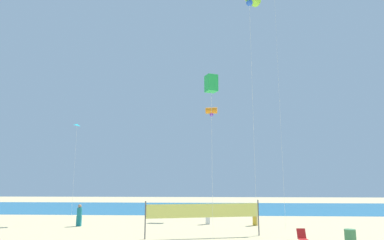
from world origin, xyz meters
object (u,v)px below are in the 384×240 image
object	(u,v)px
beachgoer_plum_shirt	(208,213)
trash_barrel	(350,238)
folding_beach_chair	(302,236)
volleyball_net	(204,212)
kite_orange_tube	(211,111)
beachgoer_charcoal_shirt	(255,214)
beachgoer_teal_shirt	(79,214)
kite_green_box	(211,84)
kite_cyan_diamond	(77,126)

from	to	relation	value
beachgoer_plum_shirt	trash_barrel	distance (m)	12.55
folding_beach_chair	volleyball_net	xyz separation A→B (m)	(-5.89, 2.14, 1.17)
kite_orange_tube	beachgoer_charcoal_shirt	bearing A→B (deg)	-56.52
beachgoer_charcoal_shirt	kite_orange_tube	distance (m)	11.85
beachgoer_plum_shirt	beachgoer_charcoal_shirt	size ratio (longest dim) A/B	0.98
beachgoer_teal_shirt	kite_green_box	size ratio (longest dim) A/B	0.17
folding_beach_chair	kite_cyan_diamond	xyz separation A→B (m)	(-17.91, 9.40, 8.35)
kite_cyan_diamond	beachgoer_plum_shirt	bearing A→B (deg)	-2.70
beachgoer_teal_shirt	kite_green_box	xyz separation A→B (m)	(10.98, -7.46, 8.89)
beachgoer_charcoal_shirt	folding_beach_chair	xyz separation A→B (m)	(1.66, -8.20, -0.47)
folding_beach_chair	kite_cyan_diamond	world-z (taller)	kite_cyan_diamond
beachgoer_teal_shirt	kite_orange_tube	bearing A→B (deg)	158.68
kite_orange_tube	beachgoer_teal_shirt	bearing A→B (deg)	-149.72
beachgoer_teal_shirt	beachgoer_charcoal_shirt	size ratio (longest dim) A/B	1.01
kite_orange_tube	beachgoer_plum_shirt	bearing A→B (deg)	-95.62
beachgoer_teal_shirt	folding_beach_chair	world-z (taller)	beachgoer_teal_shirt
trash_barrel	kite_orange_tube	xyz separation A→B (m)	(-7.72, 14.19, 10.44)
trash_barrel	kite_green_box	xyz separation A→B (m)	(-7.85, 0.24, 9.34)
beachgoer_charcoal_shirt	folding_beach_chair	size ratio (longest dim) A/B	1.98
kite_green_box	volleyball_net	bearing A→B (deg)	102.60
kite_orange_tube	trash_barrel	bearing A→B (deg)	-61.47
volleyball_net	kite_green_box	bearing A→B (deg)	-77.40
beachgoer_teal_shirt	kite_orange_tube	xyz separation A→B (m)	(11.11, 6.49, 9.99)
beachgoer_teal_shirt	trash_barrel	distance (m)	20.35
beachgoer_charcoal_shirt	folding_beach_chair	world-z (taller)	beachgoer_charcoal_shirt
trash_barrel	volleyball_net	distance (m)	8.96
kite_orange_tube	volleyball_net	bearing A→B (deg)	-93.58
volleyball_net	beachgoer_charcoal_shirt	bearing A→B (deg)	55.12
kite_cyan_diamond	kite_green_box	bearing A→B (deg)	-37.98
folding_beach_chair	trash_barrel	distance (m)	2.63
beachgoer_teal_shirt	kite_orange_tube	size ratio (longest dim) A/B	0.16
trash_barrel	kite_cyan_diamond	distance (m)	24.28
kite_cyan_diamond	trash_barrel	bearing A→B (deg)	-26.25
beachgoer_charcoal_shirt	kite_cyan_diamond	xyz separation A→B (m)	(-16.25, 1.20, 7.87)
beachgoer_teal_shirt	kite_orange_tube	world-z (taller)	kite_orange_tube
folding_beach_chair	kite_orange_tube	bearing A→B (deg)	112.18
trash_barrel	beachgoer_charcoal_shirt	bearing A→B (deg)	115.32
beachgoer_teal_shirt	beachgoer_plum_shirt	bearing A→B (deg)	138.01
beachgoer_teal_shirt	kite_cyan_diamond	xyz separation A→B (m)	(-1.63, 2.38, 7.87)
trash_barrel	beachgoer_plum_shirt	bearing A→B (deg)	130.70
beachgoer_plum_shirt	beachgoer_teal_shirt	bearing A→B (deg)	-7.77
folding_beach_chair	volleyball_net	bearing A→B (deg)	161.24
folding_beach_chair	trash_barrel	xyz separation A→B (m)	(2.54, -0.69, 0.03)
folding_beach_chair	volleyball_net	size ratio (longest dim) A/B	0.12
kite_orange_tube	kite_green_box	bearing A→B (deg)	-90.55
kite_green_box	kite_cyan_diamond	world-z (taller)	kite_green_box
kite_green_box	kite_orange_tube	bearing A→B (deg)	89.45
kite_orange_tube	kite_cyan_diamond	bearing A→B (deg)	-162.13
kite_green_box	kite_cyan_diamond	size ratio (longest dim) A/B	1.15
kite_green_box	kite_cyan_diamond	bearing A→B (deg)	142.02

